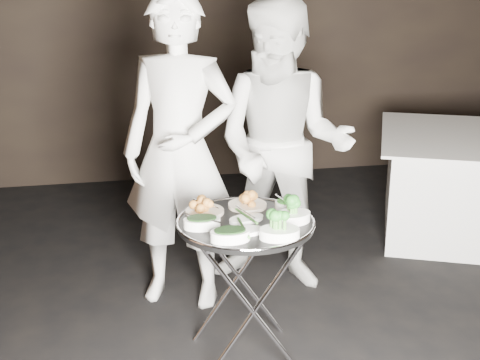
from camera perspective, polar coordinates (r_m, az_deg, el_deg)
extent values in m
cube|color=black|center=(6.26, -3.22, 13.62)|extent=(6.00, 0.05, 3.00)
cylinder|color=silver|center=(3.36, 1.14, -11.23)|extent=(0.52, 0.02, 0.76)
cylinder|color=silver|center=(3.36, 1.14, -11.23)|extent=(0.52, 0.02, 0.76)
cylinder|color=silver|center=(3.71, -0.15, -8.20)|extent=(0.52, 0.02, 0.76)
cylinder|color=silver|center=(3.71, -0.15, -8.20)|extent=(0.52, 0.02, 0.76)
cylinder|color=silver|center=(3.34, -3.24, -4.60)|extent=(0.02, 0.44, 0.02)
cylinder|color=silver|center=(3.42, 4.11, -4.05)|extent=(0.02, 0.44, 0.02)
cylinder|color=black|center=(3.36, 0.48, -3.79)|extent=(0.69, 0.69, 0.03)
torus|color=silver|center=(3.36, 0.48, -3.56)|extent=(0.70, 0.70, 0.02)
cylinder|color=beige|center=(3.47, -3.03, -2.70)|extent=(0.20, 0.20, 0.02)
cylinder|color=beige|center=(3.55, 0.63, -2.17)|extent=(0.20, 0.20, 0.02)
cylinder|color=white|center=(3.52, 3.88, -2.16)|extent=(0.11, 0.11, 0.04)
cylinder|color=silver|center=(3.46, -2.96, -2.01)|extent=(0.12, 0.16, 0.01)
cylinder|color=silver|center=(3.54, 0.61, -1.49)|extent=(0.08, 0.18, 0.01)
cylinder|color=silver|center=(3.51, 3.76, -1.74)|extent=(0.05, 0.19, 0.01)
cylinder|color=silver|center=(3.26, -3.14, -3.34)|extent=(0.16, 0.12, 0.01)
cylinder|color=silver|center=(3.34, 4.36, -2.81)|extent=(0.13, 0.15, 0.01)
cylinder|color=silver|center=(3.35, 0.45, -2.71)|extent=(0.07, 0.18, 0.01)
imported|color=silver|center=(3.94, -5.16, 2.32)|extent=(0.81, 0.67, 1.89)
imported|color=silver|center=(4.14, 3.68, 2.79)|extent=(1.10, 1.01, 1.84)
cube|color=white|center=(5.39, 18.92, -0.49)|extent=(1.20, 1.20, 0.75)
cube|color=white|center=(5.28, 19.35, 3.45)|extent=(1.35, 1.35, 0.02)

